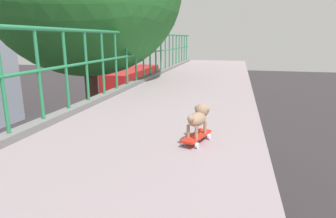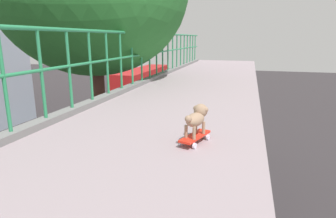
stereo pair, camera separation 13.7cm
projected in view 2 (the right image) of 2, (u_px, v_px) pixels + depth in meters
car_green_fifth at (78, 185)px, 11.63m from camera, size 1.79×4.49×1.31m
car_black_sixth at (56, 146)px, 15.95m from camera, size 1.73×4.18×1.36m
city_bus at (143, 84)px, 29.07m from camera, size 2.50×10.52×3.42m
toy_skateboard at (195, 137)px, 3.19m from camera, size 0.30×0.52×0.09m
small_dog at (197, 117)px, 3.16m from camera, size 0.25×0.42×0.34m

